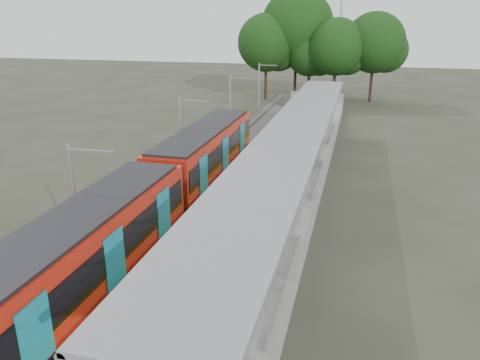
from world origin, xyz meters
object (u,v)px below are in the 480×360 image
bench_mid (311,157)px  litter_bin (264,211)px  bench_far (314,133)px  info_pillar_far (300,180)px  train (160,190)px  info_pillar_near (253,246)px

bench_mid → litter_bin: (-1.18, -9.67, -0.01)m
bench_far → litter_bin: size_ratio=1.59×
bench_mid → bench_far: bench_far is taller
bench_far → info_pillar_far: bearing=-84.2°
bench_far → bench_mid: bearing=-82.1°
litter_bin → bench_far: bearing=87.6°
train → info_pillar_near: bearing=-35.8°
litter_bin → bench_mid: bearing=83.0°
bench_far → train: bearing=-106.8°
info_pillar_near → info_pillar_far: size_ratio=0.88×
info_pillar_far → bench_mid: bearing=79.7°
bench_mid → litter_bin: bearing=-84.0°
info_pillar_near → litter_bin: 4.12m
bench_far → info_pillar_near: bearing=-87.4°
train → info_pillar_near: 7.01m
bench_mid → info_pillar_near: info_pillar_near is taller
train → info_pillar_far: bearing=31.4°
train → bench_mid: 11.65m
info_pillar_near → bench_mid: bearing=64.0°
bench_far → info_pillar_near: 20.26m
bench_mid → info_pillar_far: size_ratio=0.79×
train → litter_bin: (5.29, -0.00, -0.57)m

